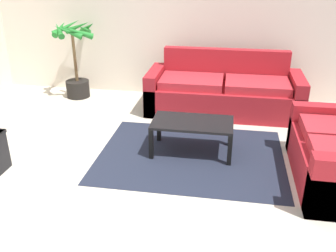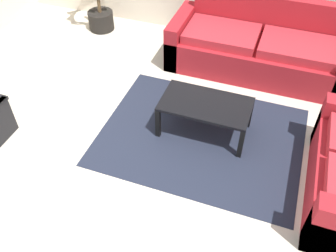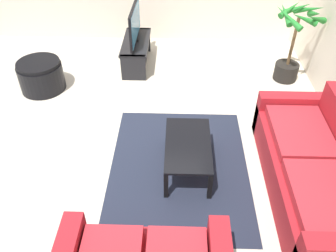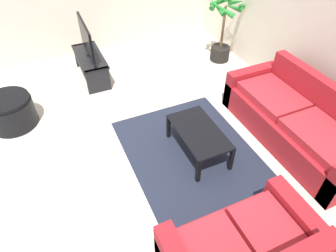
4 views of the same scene
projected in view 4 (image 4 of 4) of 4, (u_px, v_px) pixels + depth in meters
ground_plane at (125, 140)px, 4.44m from camera, size 6.60×6.60×0.00m
wall_back at (308, 18)px, 4.47m from camera, size 6.00×0.06×2.70m
couch_main at (296, 123)px, 4.29m from camera, size 2.30×0.90×0.90m
tv_stand at (91, 63)px, 5.54m from camera, size 1.10×0.45×0.45m
tv at (86, 39)px, 5.22m from camera, size 1.03×0.10×0.62m
coffee_table at (199, 134)px, 4.04m from camera, size 0.96×0.54×0.41m
area_rug at (191, 154)px, 4.24m from camera, size 2.20×1.70×0.01m
potted_palm at (223, 32)px, 5.84m from camera, size 0.80×0.83×1.29m
ottoman at (11, 112)px, 4.57m from camera, size 0.70×0.70×0.49m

